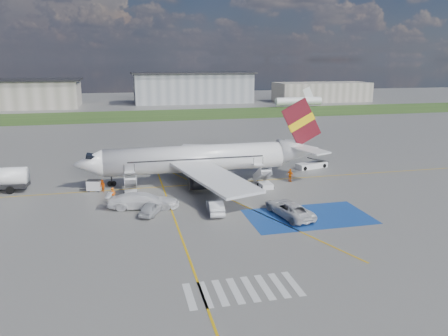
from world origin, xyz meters
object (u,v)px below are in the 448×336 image
Objects in this scene: gpu_cart at (94,186)px; van_white_b at (143,198)px; car_silver_a at (151,209)px; van_white_a at (289,206)px; belt_loader at (312,165)px; airliner at (205,158)px; car_silver_b at (215,207)px.

van_white_b is at bearing -39.81° from gpu_cart.
van_white_a is at bearing -168.09° from car_silver_a.
van_white_a is 17.40m from van_white_b.
van_white_a is at bearing -136.18° from belt_loader.
van_white_a is at bearing -69.49° from airliner.
van_white_b is at bearing -32.04° from van_white_a.
van_white_b is at bearing -20.48° from car_silver_b.
car_silver_b is at bearing -163.17° from car_silver_a.
car_silver_b is (14.14, -12.47, 0.09)m from gpu_cart.
belt_loader reaches higher than gpu_cart.
airliner is at bearing 174.98° from belt_loader.
van_white_a reaches higher than car_silver_b.
car_silver_b is 0.82× the size of van_white_a.
van_white_a reaches higher than belt_loader.
gpu_cart is 0.33× the size of van_white_b.
airliner is 16.11m from gpu_cart.
car_silver_a is (-8.97, -13.06, -2.68)m from airliner.
car_silver_b is (-1.64, -14.33, -2.59)m from airliner.
car_silver_a is at bearing -24.61° from van_white_a.
car_silver_a is at bearing -153.25° from van_white_b.
gpu_cart is 34.81m from belt_loader.
van_white_b is (-8.06, 3.80, 0.45)m from car_silver_b.
van_white_b is (-0.73, 2.52, 0.54)m from car_silver_a.
airliner reaches higher than van_white_a.
car_silver_a is at bearing -43.52° from gpu_cart.
van_white_a is at bearing -19.34° from gpu_cart.
airliner reaches higher than car_silver_b.
car_silver_a is 0.86× the size of car_silver_b.
car_silver_b is at bearing -96.52° from airliner.
van_white_b is (-28.34, -13.94, 0.82)m from belt_loader.
gpu_cart is at bearing -36.67° from car_silver_b.
airliner reaches higher than gpu_cart.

